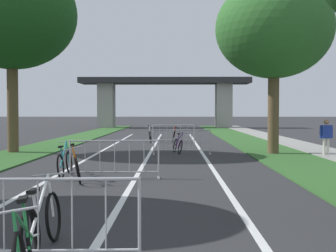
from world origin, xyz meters
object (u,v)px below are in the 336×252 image
crowd_barrier_third (182,142)px  bicycle_green_6 (26,247)px  bicycle_teal_1 (65,163)px  tree_right_cypress_far (274,29)px  bicycle_silver_5 (150,136)px  crowd_barrier_fourth (174,134)px  bicycle_purple_0 (178,145)px  bicycle_red_7 (174,136)px  bicycle_orange_2 (77,167)px  pedestrian_in_red_jacket (326,134)px  tree_left_oak_near (12,15)px  crowd_barrier_second (115,159)px  crowd_barrier_nearest (38,222)px

crowd_barrier_third → bicycle_green_6: bearing=-97.5°
bicycle_teal_1 → bicycle_green_6: bicycle_teal_1 is taller
tree_right_cypress_far → bicycle_silver_5: bearing=127.0°
crowd_barrier_fourth → bicycle_purple_0: bearing=-88.2°
bicycle_teal_1 → bicycle_red_7: 14.44m
bicycle_orange_2 → pedestrian_in_red_jacket: (8.63, 6.65, 0.53)m
bicycle_red_7 → tree_left_oak_near: bearing=47.4°
crowd_barrier_third → crowd_barrier_fourth: bearing=93.0°
bicycle_green_6 → pedestrian_in_red_jacket: pedestrian_in_red_jacket is taller
crowd_barrier_second → bicycle_silver_5: (0.18, 14.50, -0.14)m
crowd_barrier_second → bicycle_green_6: crowd_barrier_second is taller
bicycle_purple_0 → bicycle_red_7: (-0.18, 7.00, 0.03)m
tree_left_oak_near → crowd_barrier_nearest: tree_left_oak_near is taller
tree_right_cypress_far → bicycle_orange_2: bearing=-131.5°
crowd_barrier_nearest → bicycle_orange_2: bearing=98.1°
bicycle_orange_2 → bicycle_green_6: bicycle_orange_2 is taller
bicycle_green_6 → crowd_barrier_second: bearing=-101.6°
crowd_barrier_nearest → bicycle_orange_2: 6.49m
crowd_barrier_second → bicycle_silver_5: size_ratio=1.39×
tree_right_cypress_far → tree_left_oak_near: bearing=177.8°
tree_left_oak_near → crowd_barrier_fourth: size_ratio=3.43×
bicycle_red_7 → pedestrian_in_red_jacket: size_ratio=1.16×
tree_left_oak_near → crowd_barrier_third: size_ratio=3.43×
bicycle_purple_0 → bicycle_green_6: size_ratio=1.00×
bicycle_orange_2 → crowd_barrier_fourth: bearing=-111.9°
crowd_barrier_fourth → bicycle_red_7: bearing=88.5°
crowd_barrier_second → bicycle_purple_0: size_ratio=1.44×
tree_right_cypress_far → crowd_barrier_nearest: (-5.79, -14.01, -4.76)m
crowd_barrier_fourth → bicycle_orange_2: (-2.47, -14.49, -0.14)m
crowd_barrier_second → crowd_barrier_third: size_ratio=1.00×
tree_right_cypress_far → crowd_barrier_fourth: tree_right_cypress_far is taller
crowd_barrier_third → bicycle_red_7: same height
bicycle_silver_5 → bicycle_green_6: bearing=-91.2°
bicycle_teal_1 → tree_left_oak_near: bearing=118.6°
tree_left_oak_near → bicycle_green_6: size_ratio=4.91×
bicycle_purple_0 → bicycle_teal_1: bicycle_teal_1 is taller
bicycle_silver_5 → bicycle_purple_0: bearing=-78.2°
bicycle_teal_1 → pedestrian_in_red_jacket: size_ratio=1.15×
tree_left_oak_near → crowd_barrier_third: 9.20m
bicycle_purple_0 → bicycle_green_6: (-1.72, -14.96, 0.02)m
bicycle_silver_5 → crowd_barrier_third: bearing=-77.7°
bicycle_purple_0 → crowd_barrier_fourth: bearing=-99.2°
bicycle_orange_2 → bicycle_red_7: 15.24m
crowd_barrier_fourth → bicycle_red_7: size_ratio=1.41×
tree_left_oak_near → bicycle_red_7: tree_left_oak_near is taller
crowd_barrier_fourth → crowd_barrier_second: bearing=-96.4°
crowd_barrier_fourth → bicycle_teal_1: (-3.01, -13.58, -0.15)m
crowd_barrier_nearest → bicycle_green_6: bearing=-87.3°
crowd_barrier_second → crowd_barrier_third: bearing=74.5°
tree_right_cypress_far → crowd_barrier_third: tree_right_cypress_far is taller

